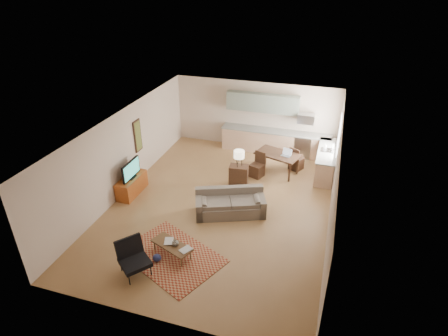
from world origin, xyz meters
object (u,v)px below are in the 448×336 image
(sofa, at_px, (230,203))
(coffee_table, at_px, (172,250))
(armchair, at_px, (135,259))
(tv_credenza, at_px, (132,185))
(dining_table, at_px, (277,163))
(console_table, at_px, (239,175))

(sofa, bearing_deg, coffee_table, -134.30)
(sofa, height_order, armchair, armchair)
(armchair, distance_m, tv_credenza, 3.74)
(sofa, bearing_deg, tv_credenza, 155.45)
(sofa, bearing_deg, dining_table, 51.33)
(sofa, height_order, coffee_table, sofa)
(console_table, bearing_deg, dining_table, 41.92)
(tv_credenza, bearing_deg, armchair, -59.26)
(tv_credenza, height_order, console_table, console_table)
(sofa, bearing_deg, console_table, 74.89)
(armchair, bearing_deg, dining_table, 17.41)
(coffee_table, height_order, armchair, armchair)
(dining_table, bearing_deg, coffee_table, -91.06)
(armchair, relative_size, tv_credenza, 0.68)
(coffee_table, distance_m, armchair, 1.07)
(sofa, height_order, console_table, sofa)
(tv_credenza, bearing_deg, coffee_table, -43.49)
(sofa, xyz_separation_m, console_table, (-0.20, 1.69, -0.01))
(dining_table, bearing_deg, armchair, -93.30)
(tv_credenza, bearing_deg, console_table, 25.75)
(sofa, xyz_separation_m, coffee_table, (-0.90, -2.20, -0.20))
(console_table, relative_size, dining_table, 0.48)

